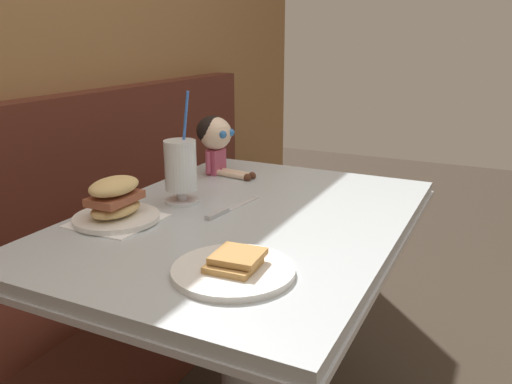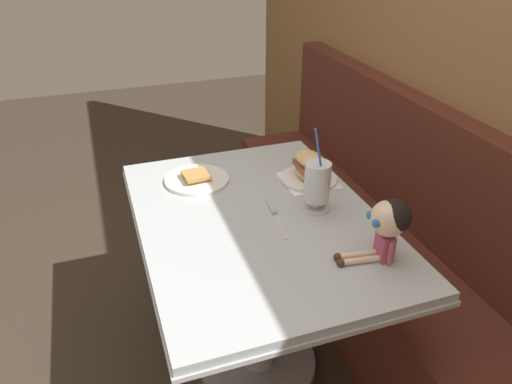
# 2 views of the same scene
# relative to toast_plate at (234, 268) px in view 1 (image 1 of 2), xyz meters

# --- Properties ---
(booth_bench) EXTENTS (2.60, 0.48, 1.00)m
(booth_bench) POSITION_rel_toast_plate_xyz_m (0.32, 0.77, -0.42)
(booth_bench) COLOR #512319
(booth_bench) RESTS_ON ground
(diner_table) EXTENTS (1.11, 0.81, 0.74)m
(diner_table) POSITION_rel_toast_plate_xyz_m (0.32, 0.14, -0.21)
(diner_table) COLOR #B2BCC1
(diner_table) RESTS_ON ground
(toast_plate) EXTENTS (0.25, 0.25, 0.04)m
(toast_plate) POSITION_rel_toast_plate_xyz_m (0.00, 0.00, 0.00)
(toast_plate) COLOR white
(toast_plate) RESTS_ON diner_table
(milkshake_glass) EXTENTS (0.10, 0.10, 0.31)m
(milkshake_glass) POSITION_rel_toast_plate_xyz_m (0.34, 0.35, 0.09)
(milkshake_glass) COLOR silver
(milkshake_glass) RESTS_ON diner_table
(sandwich_plate) EXTENTS (0.22, 0.22, 0.12)m
(sandwich_plate) POSITION_rel_toast_plate_xyz_m (0.14, 0.42, 0.03)
(sandwich_plate) COLOR white
(sandwich_plate) RESTS_ON diner_table
(butter_knife) EXTENTS (0.24, 0.05, 0.01)m
(butter_knife) POSITION_rel_toast_plate_xyz_m (0.32, 0.20, -0.01)
(butter_knife) COLOR silver
(butter_knife) RESTS_ON diner_table
(seated_doll) EXTENTS (0.13, 0.22, 0.20)m
(seated_doll) POSITION_rel_toast_plate_xyz_m (0.66, 0.43, 0.12)
(seated_doll) COLOR #B74C6B
(seated_doll) RESTS_ON diner_table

